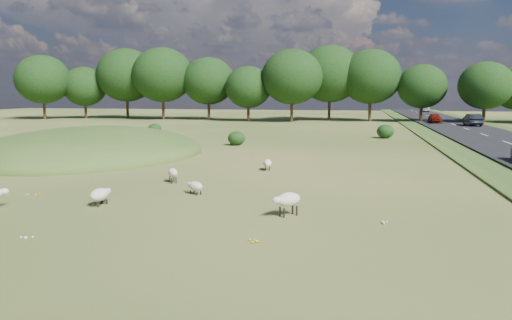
{
  "coord_description": "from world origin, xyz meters",
  "views": [
    {
      "loc": [
        6.98,
        -21.59,
        4.61
      ],
      "look_at": [
        2.0,
        4.0,
        1.0
      ],
      "focal_mm": 35.0,
      "sensor_mm": 36.0,
      "label": 1
    }
  ],
  "objects_px": {
    "car_5": "(425,109)",
    "sheep_4": "(288,200)",
    "sheep_0": "(267,163)",
    "sheep_5": "(195,186)",
    "car_0": "(473,120)",
    "sheep_2": "(173,173)",
    "sheep_3": "(100,194)",
    "car_4": "(435,118)"
  },
  "relations": [
    {
      "from": "sheep_4",
      "to": "car_5",
      "type": "xyz_separation_m",
      "value": [
        17.22,
        93.21,
        0.27
      ]
    },
    {
      "from": "sheep_3",
      "to": "car_0",
      "type": "bearing_deg",
      "value": -18.94
    },
    {
      "from": "car_0",
      "to": "car_4",
      "type": "relative_size",
      "value": 1.2
    },
    {
      "from": "sheep_3",
      "to": "car_0",
      "type": "height_order",
      "value": "car_0"
    },
    {
      "from": "sheep_4",
      "to": "car_5",
      "type": "bearing_deg",
      "value": -145.07
    },
    {
      "from": "sheep_3",
      "to": "car_4",
      "type": "bearing_deg",
      "value": -13.38
    },
    {
      "from": "sheep_2",
      "to": "car_0",
      "type": "bearing_deg",
      "value": -61.28
    },
    {
      "from": "sheep_5",
      "to": "car_0",
      "type": "bearing_deg",
      "value": -79.29
    },
    {
      "from": "sheep_0",
      "to": "sheep_2",
      "type": "relative_size",
      "value": 1.11
    },
    {
      "from": "car_5",
      "to": "sheep_5",
      "type": "bearing_deg",
      "value": 76.38
    },
    {
      "from": "sheep_0",
      "to": "car_0",
      "type": "distance_m",
      "value": 43.73
    },
    {
      "from": "sheep_4",
      "to": "sheep_2",
      "type": "bearing_deg",
      "value": -85.3
    },
    {
      "from": "sheep_4",
      "to": "sheep_5",
      "type": "xyz_separation_m",
      "value": [
        -4.6,
        3.14,
        -0.25
      ]
    },
    {
      "from": "sheep_0",
      "to": "car_5",
      "type": "xyz_separation_m",
      "value": [
        19.79,
        82.67,
        0.49
      ]
    },
    {
      "from": "sheep_0",
      "to": "car_0",
      "type": "bearing_deg",
      "value": 145.28
    },
    {
      "from": "sheep_5",
      "to": "car_5",
      "type": "bearing_deg",
      "value": -67.72
    },
    {
      "from": "sheep_0",
      "to": "sheep_4",
      "type": "relative_size",
      "value": 0.99
    },
    {
      "from": "car_5",
      "to": "car_0",
      "type": "bearing_deg",
      "value": 90.0
    },
    {
      "from": "sheep_5",
      "to": "car_4",
      "type": "xyz_separation_m",
      "value": [
        18.02,
        51.33,
        0.52
      ]
    },
    {
      "from": "sheep_0",
      "to": "sheep_2",
      "type": "height_order",
      "value": "sheep_2"
    },
    {
      "from": "car_0",
      "to": "car_5",
      "type": "xyz_separation_m",
      "value": [
        0.0,
        43.68,
        -0.11
      ]
    },
    {
      "from": "sheep_0",
      "to": "sheep_3",
      "type": "relative_size",
      "value": 0.9
    },
    {
      "from": "sheep_4",
      "to": "sheep_0",
      "type": "bearing_deg",
      "value": -120.9
    },
    {
      "from": "sheep_3",
      "to": "car_5",
      "type": "height_order",
      "value": "car_5"
    },
    {
      "from": "sheep_2",
      "to": "sheep_3",
      "type": "xyz_separation_m",
      "value": [
        -1.1,
        -5.39,
        -0.06
      ]
    },
    {
      "from": "sheep_3",
      "to": "sheep_5",
      "type": "distance_m",
      "value": 4.21
    },
    {
      "from": "sheep_3",
      "to": "sheep_4",
      "type": "bearing_deg",
      "value": -84.31
    },
    {
      "from": "sheep_0",
      "to": "sheep_5",
      "type": "distance_m",
      "value": 7.66
    },
    {
      "from": "sheep_4",
      "to": "car_0",
      "type": "xyz_separation_m",
      "value": [
        17.22,
        49.53,
        0.38
      ]
    },
    {
      "from": "sheep_5",
      "to": "car_5",
      "type": "xyz_separation_m",
      "value": [
        21.82,
        90.06,
        0.52
      ]
    },
    {
      "from": "sheep_5",
      "to": "car_5",
      "type": "relative_size",
      "value": 0.23
    },
    {
      "from": "sheep_3",
      "to": "sheep_5",
      "type": "relative_size",
      "value": 1.25
    },
    {
      "from": "sheep_5",
      "to": "sheep_4",
      "type": "bearing_deg",
      "value": -178.43
    },
    {
      "from": "car_5",
      "to": "sheep_4",
      "type": "bearing_deg",
      "value": 79.53
    },
    {
      "from": "sheep_2",
      "to": "sheep_5",
      "type": "relative_size",
      "value": 1.01
    },
    {
      "from": "sheep_4",
      "to": "car_4",
      "type": "height_order",
      "value": "car_4"
    },
    {
      "from": "sheep_4",
      "to": "sheep_5",
      "type": "height_order",
      "value": "sheep_4"
    },
    {
      "from": "sheep_4",
      "to": "car_5",
      "type": "distance_m",
      "value": 94.78
    },
    {
      "from": "sheep_0",
      "to": "sheep_5",
      "type": "relative_size",
      "value": 1.13
    },
    {
      "from": "sheep_2",
      "to": "car_4",
      "type": "bearing_deg",
      "value": -55.07
    },
    {
      "from": "sheep_5",
      "to": "sheep_3",
      "type": "bearing_deg",
      "value": 78.33
    },
    {
      "from": "sheep_5",
      "to": "car_0",
      "type": "height_order",
      "value": "car_0"
    }
  ]
}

